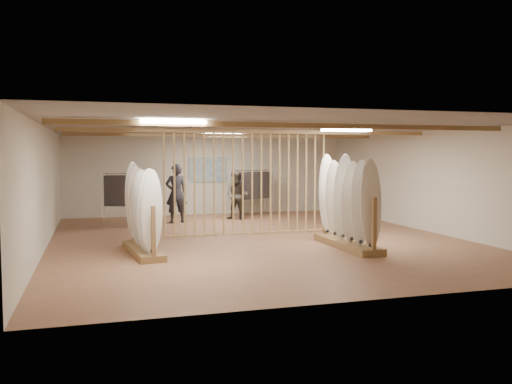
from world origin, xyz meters
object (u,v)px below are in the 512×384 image
object	(u,v)px
rack_left	(143,224)
clothing_rack_b	(253,185)
rack_right	(347,217)
clothing_rack_a	(129,191)
shopper_a	(176,189)
shopper_b	(237,192)

from	to	relation	value
rack_left	clothing_rack_b	world-z (taller)	rack_left
rack_right	clothing_rack_a	xyz separation A→B (m)	(-4.59, 5.42, 0.34)
shopper_a	rack_left	bearing A→B (deg)	73.45
shopper_a	shopper_b	bearing A→B (deg)	-175.86
shopper_a	shopper_b	xyz separation A→B (m)	(2.03, 0.16, -0.15)
rack_right	clothing_rack_b	world-z (taller)	rack_right
rack_left	rack_right	world-z (taller)	rack_right
clothing_rack_b	rack_right	bearing A→B (deg)	-110.12
clothing_rack_a	shopper_a	size ratio (longest dim) A/B	0.77
clothing_rack_a	shopper_b	bearing A→B (deg)	28.86
clothing_rack_a	shopper_a	bearing A→B (deg)	31.97
clothing_rack_a	clothing_rack_b	distance (m)	4.54
clothing_rack_a	shopper_a	xyz separation A→B (m)	(1.47, 0.26, -0.01)
rack_left	rack_right	xyz separation A→B (m)	(4.59, -0.55, 0.07)
shopper_a	rack_right	bearing A→B (deg)	118.29
clothing_rack_b	shopper_b	world-z (taller)	shopper_b
shopper_b	rack_left	bearing A→B (deg)	-89.42
rack_left	shopper_b	distance (m)	6.35
rack_right	clothing_rack_b	bearing A→B (deg)	92.24
clothing_rack_b	shopper_a	world-z (taller)	shopper_a
clothing_rack_a	shopper_b	size ratio (longest dim) A/B	0.90
clothing_rack_b	clothing_rack_a	bearing A→B (deg)	175.93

